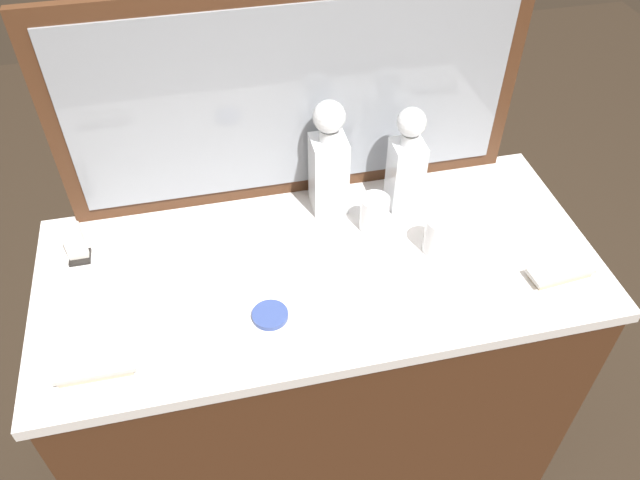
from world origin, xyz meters
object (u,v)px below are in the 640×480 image
(porcelain_dish, at_px, (270,315))
(napkin_holder, at_px, (75,245))
(crystal_decanter_right, at_px, (406,168))
(crystal_tumbler_front, at_px, (374,215))
(silver_brush_left, at_px, (560,273))
(silver_brush_far_right, at_px, (96,368))
(crystal_tumbler_far_left, at_px, (438,236))
(crystal_decanter_front, at_px, (329,167))

(porcelain_dish, bearing_deg, napkin_holder, 146.43)
(crystal_decanter_right, height_order, crystal_tumbler_front, crystal_decanter_right)
(silver_brush_left, relative_size, napkin_holder, 1.45)
(crystal_tumbler_front, height_order, porcelain_dish, crystal_tumbler_front)
(silver_brush_far_right, bearing_deg, crystal_tumbler_far_left, 12.87)
(silver_brush_left, bearing_deg, silver_brush_far_right, -178.03)
(crystal_tumbler_front, relative_size, silver_brush_left, 0.60)
(crystal_decanter_front, distance_m, crystal_tumbler_front, 0.16)
(silver_brush_left, height_order, silver_brush_far_right, same)
(silver_brush_left, distance_m, silver_brush_far_right, 1.05)
(crystal_tumbler_far_left, bearing_deg, silver_brush_left, -30.33)
(crystal_tumbler_far_left, bearing_deg, silver_brush_far_right, -167.13)
(crystal_tumbler_far_left, xyz_separation_m, porcelain_dish, (-0.43, -0.12, -0.04))
(crystal_decanter_right, bearing_deg, silver_brush_far_right, -154.49)
(crystal_tumbler_front, bearing_deg, crystal_decanter_front, 130.44)
(silver_brush_left, height_order, porcelain_dish, silver_brush_left)
(porcelain_dish, bearing_deg, silver_brush_left, -2.35)
(silver_brush_left, bearing_deg, crystal_decanter_front, 142.29)
(silver_brush_far_right, xyz_separation_m, napkin_holder, (-0.05, 0.34, 0.03))
(crystal_decanter_front, bearing_deg, porcelain_dish, -122.00)
(crystal_decanter_right, relative_size, silver_brush_left, 1.80)
(silver_brush_left, bearing_deg, napkin_holder, 164.48)
(crystal_tumbler_front, xyz_separation_m, silver_brush_left, (0.38, -0.26, -0.03))
(crystal_decanter_front, xyz_separation_m, crystal_tumbler_front, (0.09, -0.11, -0.08))
(porcelain_dish, relative_size, napkin_holder, 0.74)
(silver_brush_left, distance_m, porcelain_dish, 0.68)
(silver_brush_left, bearing_deg, crystal_tumbler_front, 145.93)
(crystal_decanter_right, bearing_deg, silver_brush_left, -50.12)
(crystal_decanter_front, bearing_deg, crystal_tumbler_front, -49.56)
(porcelain_dish, bearing_deg, crystal_decanter_right, 37.03)
(crystal_decanter_right, xyz_separation_m, crystal_tumbler_front, (-0.10, -0.08, -0.07))
(crystal_decanter_right, relative_size, silver_brush_far_right, 1.75)
(porcelain_dish, xyz_separation_m, napkin_holder, (-0.42, 0.28, 0.04))
(crystal_decanter_right, xyz_separation_m, crystal_decanter_front, (-0.19, 0.03, 0.01))
(crystal_tumbler_far_left, distance_m, silver_brush_far_right, 0.82)
(crystal_tumbler_far_left, height_order, silver_brush_far_right, crystal_tumbler_far_left)
(napkin_holder, bearing_deg, crystal_tumbler_far_left, -10.58)
(silver_brush_left, distance_m, napkin_holder, 1.14)
(crystal_decanter_right, bearing_deg, crystal_tumbler_far_left, -81.67)
(silver_brush_far_right, distance_m, napkin_holder, 0.35)
(crystal_decanter_front, xyz_separation_m, crystal_tumbler_far_left, (0.22, -0.22, -0.08))
(silver_brush_far_right, bearing_deg, napkin_holder, 98.22)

